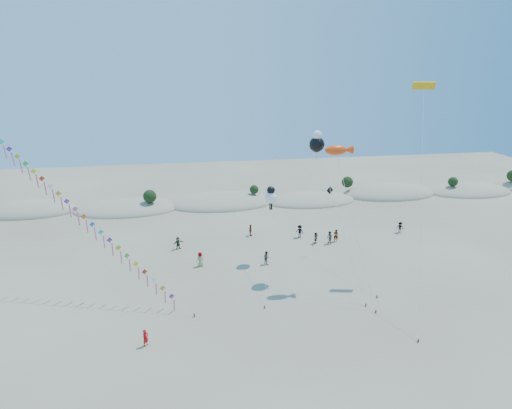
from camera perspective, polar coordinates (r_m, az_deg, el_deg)
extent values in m
plane|color=#807359|center=(35.94, 2.31, -22.22)|extent=(160.00, 160.00, 0.00)
ellipsoid|color=gray|center=(80.75, -28.00, -0.88)|extent=(16.00, 8.80, 3.60)
ellipsoid|color=#233814|center=(80.47, -28.10, -0.21)|extent=(12.80, 5.76, 0.64)
ellipsoid|color=gray|center=(75.76, -16.80, -0.63)|extent=(17.60, 9.68, 3.00)
ellipsoid|color=#233814|center=(75.51, -16.86, -0.04)|extent=(14.08, 6.34, 0.70)
ellipsoid|color=gray|center=(75.98, -4.71, 0.16)|extent=(19.00, 10.45, 3.40)
ellipsoid|color=#233814|center=(75.70, -4.73, 0.83)|extent=(15.20, 6.84, 0.76)
ellipsoid|color=gray|center=(77.58, 7.24, 0.45)|extent=(16.40, 9.02, 2.80)
ellipsoid|color=#233814|center=(77.35, 7.26, 0.99)|extent=(13.12, 5.90, 0.66)
ellipsoid|color=gray|center=(85.05, 17.27, 1.34)|extent=(18.00, 9.90, 3.80)
ellipsoid|color=#233814|center=(84.77, 17.34, 2.01)|extent=(14.40, 6.48, 0.72)
ellipsoid|color=gray|center=(92.36, 26.52, 1.52)|extent=(16.80, 9.24, 3.00)
ellipsoid|color=#233814|center=(92.15, 26.59, 2.01)|extent=(13.44, 6.05, 0.67)
sphere|color=black|center=(73.46, -13.99, 1.07)|extent=(2.20, 2.20, 2.20)
sphere|color=black|center=(76.13, -0.25, 2.02)|extent=(1.60, 1.60, 1.60)
sphere|color=black|center=(82.12, 12.09, 2.95)|extent=(2.10, 2.10, 2.10)
sphere|color=black|center=(89.19, 24.78, 2.78)|extent=(1.80, 1.80, 1.80)
cube|color=#3F2D1E|center=(43.22, -8.24, -14.40)|extent=(0.12, 0.12, 0.35)
cylinder|color=silver|center=(46.70, -22.25, -1.25)|extent=(21.48, 13.21, 17.79)
cube|color=purple|center=(43.57, -11.19, -11.91)|extent=(1.11, 0.44, 1.17)
cube|color=#E35F94|center=(44.15, -10.86, -13.10)|extent=(0.19, 0.45, 1.55)
cube|color=gold|center=(43.73, -12.35, -10.83)|extent=(1.11, 0.44, 1.17)
cube|color=#E35F94|center=(44.29, -12.02, -12.03)|extent=(0.19, 0.45, 1.55)
cube|color=white|center=(43.92, -13.50, -9.75)|extent=(1.11, 0.44, 1.17)
cube|color=#E35F94|center=(44.46, -13.16, -10.96)|extent=(0.19, 0.45, 1.55)
cube|color=red|center=(44.15, -14.63, -8.67)|extent=(1.11, 0.44, 1.17)
cube|color=#E35F94|center=(44.67, -14.28, -9.90)|extent=(0.19, 0.45, 1.55)
cube|color=yellow|center=(44.40, -15.74, -7.61)|extent=(1.11, 0.44, 1.17)
cube|color=#E35F94|center=(44.90, -15.38, -8.84)|extent=(0.19, 0.45, 1.55)
cube|color=green|center=(44.69, -16.83, -6.56)|extent=(1.11, 0.44, 1.17)
cube|color=#E35F94|center=(45.17, -16.47, -7.79)|extent=(0.19, 0.45, 1.55)
cube|color=#BBC316|center=(45.01, -17.90, -5.52)|extent=(1.11, 0.44, 1.17)
cube|color=#E35F94|center=(45.46, -17.53, -6.76)|extent=(0.19, 0.45, 1.55)
cube|color=#6528A3|center=(45.36, -18.95, -4.49)|extent=(1.11, 0.44, 1.17)
cube|color=#E35F94|center=(45.79, -18.58, -5.73)|extent=(0.19, 0.45, 1.55)
cube|color=#1BCDB3|center=(45.74, -19.99, -3.47)|extent=(1.11, 0.44, 1.17)
cube|color=#E35F94|center=(46.14, -19.61, -4.72)|extent=(0.19, 0.45, 1.55)
cube|color=blue|center=(46.15, -21.00, -2.48)|extent=(1.11, 0.44, 1.17)
cube|color=#E35F94|center=(46.53, -20.62, -3.72)|extent=(0.19, 0.45, 1.55)
cube|color=#FD6215|center=(46.58, -21.99, -1.50)|extent=(1.11, 0.44, 1.17)
cube|color=#E35F94|center=(46.94, -21.61, -2.73)|extent=(0.19, 0.45, 1.55)
cube|color=#FF509A|center=(47.04, -22.97, -0.54)|extent=(1.11, 0.44, 1.17)
cube|color=#E35F94|center=(47.38, -22.58, -1.77)|extent=(0.19, 0.45, 1.55)
cube|color=purple|center=(47.53, -23.92, 0.41)|extent=(1.11, 0.44, 1.17)
cube|color=#E35F94|center=(47.85, -23.53, -0.82)|extent=(0.19, 0.45, 1.55)
cube|color=gold|center=(48.04, -24.85, 1.33)|extent=(1.11, 0.44, 1.17)
cube|color=#E35F94|center=(48.34, -24.46, 0.11)|extent=(0.19, 0.45, 1.55)
cube|color=white|center=(48.58, -25.77, 2.23)|extent=(1.11, 0.44, 1.17)
cube|color=#E35F94|center=(48.86, -25.38, 1.02)|extent=(0.19, 0.45, 1.55)
cube|color=red|center=(49.15, -26.66, 3.11)|extent=(1.11, 0.44, 1.17)
cube|color=#E35F94|center=(49.40, -26.27, 1.91)|extent=(0.19, 0.45, 1.55)
cube|color=yellow|center=(49.73, -27.54, 3.97)|extent=(1.11, 0.44, 1.17)
cube|color=#E35F94|center=(49.96, -27.15, 2.78)|extent=(0.19, 0.45, 1.55)
cube|color=green|center=(50.34, -28.40, 4.81)|extent=(1.11, 0.44, 1.17)
cube|color=#E35F94|center=(50.55, -28.00, 3.63)|extent=(0.19, 0.45, 1.55)
cube|color=#BBC316|center=(50.97, -29.23, 5.63)|extent=(1.11, 0.44, 1.17)
cube|color=#E35F94|center=(51.16, -28.84, 4.46)|extent=(0.19, 0.45, 1.55)
cube|color=#6528A3|center=(51.62, -30.05, 6.43)|extent=(1.11, 0.44, 1.17)
cube|color=#E35F94|center=(51.79, -29.66, 5.27)|extent=(0.19, 0.45, 1.55)
cube|color=#1BCDB3|center=(52.29, -30.85, 7.20)|extent=(1.11, 0.44, 1.17)
cube|color=#E35F94|center=(52.44, -30.46, 6.06)|extent=(0.19, 0.45, 1.55)
cube|color=#3F2D1E|center=(44.99, 15.69, -13.57)|extent=(0.10, 0.10, 0.30)
cylinder|color=silver|center=(44.54, 13.10, -3.24)|extent=(2.26, 7.78, 14.86)
ellipsoid|color=#FF410D|center=(45.61, 10.61, 7.14)|extent=(2.37, 1.04, 1.04)
cone|color=#FF410D|center=(46.08, 12.18, 7.15)|extent=(0.95, 0.95, 0.95)
cube|color=#3F2D1E|center=(44.13, 1.16, -13.50)|extent=(0.10, 0.10, 0.30)
cylinder|color=silver|center=(47.49, 1.62, -5.79)|extent=(2.88, 11.33, 8.12)
sphere|color=white|center=(51.54, 1.99, 0.95)|extent=(1.49, 1.49, 1.49)
sphere|color=black|center=(51.28, 2.00, 1.90)|extent=(0.99, 0.99, 0.99)
cube|color=black|center=(51.89, 1.98, -0.26)|extent=(0.35, 0.18, 0.80)
cube|color=#3F2D1E|center=(45.82, 14.44, -12.84)|extent=(0.10, 0.10, 0.30)
cylinder|color=silver|center=(45.84, 11.18, -2.36)|extent=(3.09, 8.97, 15.06)
sphere|color=black|center=(47.48, 8.10, 7.93)|extent=(1.67, 1.67, 1.67)
sphere|color=white|center=(47.32, 8.16, 9.12)|extent=(1.08, 1.08, 1.08)
cube|color=white|center=(47.71, 8.04, 6.47)|extent=(0.35, 0.18, 0.80)
cube|color=white|center=(47.28, 7.29, 7.92)|extent=(0.60, 0.15, 0.25)
cube|color=white|center=(47.70, 8.91, 7.94)|extent=(0.60, 0.15, 0.25)
cube|color=#3F2D1E|center=(42.00, 20.82, -16.62)|extent=(0.10, 0.10, 0.30)
cylinder|color=silver|center=(44.63, 21.17, 0.35)|extent=(6.14, 14.41, 21.21)
cube|color=#EAA40C|center=(50.59, 21.47, 14.54)|extent=(2.41, 0.98, 0.85)
cube|color=black|center=(50.61, 21.46, 14.54)|extent=(2.33, 0.59, 0.19)
cube|color=#3F2D1E|center=(47.57, 15.83, -11.74)|extent=(0.10, 0.10, 0.30)
cylinder|color=silver|center=(50.88, 12.57, -4.52)|extent=(1.22, 12.84, 8.20)
cube|color=black|center=(55.00, 9.83, 1.88)|extent=(1.01, 0.30, 1.04)
imported|color=red|center=(39.89, -14.51, -16.83)|extent=(0.66, 0.69, 1.59)
imported|color=slate|center=(52.72, 1.38, -7.10)|extent=(0.98, 1.03, 1.68)
imported|color=slate|center=(52.57, -7.45, -7.26)|extent=(1.05, 0.93, 1.81)
imported|color=slate|center=(60.86, 5.84, -3.58)|extent=(1.35, 1.28, 1.83)
imported|color=slate|center=(59.17, 7.97, -4.44)|extent=(1.00, 1.54, 1.59)
imported|color=slate|center=(60.18, 10.60, -4.08)|extent=(0.78, 0.69, 1.79)
imported|color=slate|center=(59.24, 9.78, -4.39)|extent=(0.88, 1.02, 1.80)
imported|color=slate|center=(57.80, -10.35, -5.08)|extent=(1.58, 1.21, 1.66)
imported|color=slate|center=(65.75, 18.64, -2.90)|extent=(1.20, 1.09, 1.62)
imported|color=slate|center=(61.16, -0.74, -3.45)|extent=(0.46, 1.01, 1.68)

